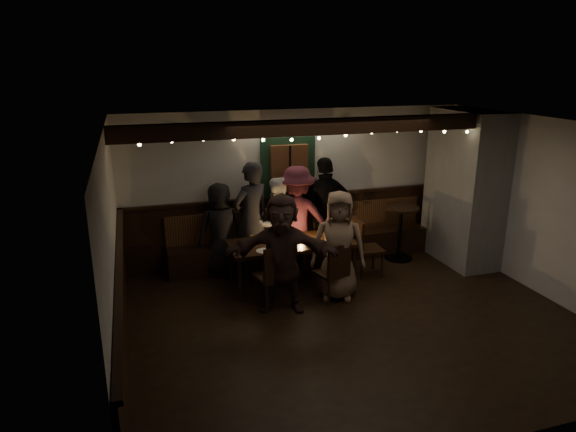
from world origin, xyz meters
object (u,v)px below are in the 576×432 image
object	(u,v)px
chair_near_right	(335,269)
person_b	(251,218)
person_c	(276,224)
person_a	(221,229)
chair_end	(363,244)
person_f	(282,253)
person_d	(297,218)
person_e	(325,210)
high_top	(400,226)
dining_table	(292,245)
person_g	(338,246)
chair_near_left	(275,273)

from	to	relation	value
chair_near_right	person_b	distance (m)	1.71
chair_near_right	person_c	world-z (taller)	person_c
chair_near_right	person_a	size ratio (longest dim) A/B	0.59
person_c	chair_end	bearing A→B (deg)	137.20
person_a	person_f	xyz separation A→B (m)	(0.58, -1.50, 0.08)
person_d	person_e	distance (m)	0.56
chair_end	high_top	world-z (taller)	high_top
high_top	chair_end	bearing A→B (deg)	-152.93
dining_table	person_e	bearing A→B (deg)	41.94
person_a	person_g	bearing A→B (deg)	129.56
chair_near_left	person_b	bearing A→B (deg)	90.28
person_e	person_g	distance (m)	1.46
chair_near_right	chair_near_left	bearing A→B (deg)	177.16
dining_table	person_d	distance (m)	0.74
high_top	person_f	distance (m)	2.81
person_b	person_c	distance (m)	0.44
person_c	high_top	bearing A→B (deg)	160.11
dining_table	person_e	world-z (taller)	person_e
dining_table	chair_near_right	world-z (taller)	chair_near_right
person_c	person_f	world-z (taller)	person_f
person_a	person_g	size ratio (longest dim) A/B	0.94
chair_near_right	person_d	world-z (taller)	person_d
person_a	person_b	bearing A→B (deg)	161.80
person_f	person_e	bearing A→B (deg)	69.76
person_d	person_e	xyz separation A→B (m)	(0.55, 0.11, 0.05)
dining_table	person_g	bearing A→B (deg)	-53.11
chair_near_right	chair_end	size ratio (longest dim) A/B	0.94
high_top	person_f	world-z (taller)	person_f
chair_near_right	person_c	size ratio (longest dim) A/B	0.57
chair_near_left	person_d	distance (m)	1.61
person_c	person_d	world-z (taller)	person_d
person_b	chair_near_left	bearing A→B (deg)	66.31
chair_near_left	person_f	size ratio (longest dim) A/B	0.57
chair_end	person_c	bearing A→B (deg)	151.55
dining_table	chair_end	world-z (taller)	chair_end
person_d	person_g	xyz separation A→B (m)	(0.20, -1.30, -0.06)
chair_end	person_f	bearing A→B (deg)	-154.78
chair_end	high_top	bearing A→B (deg)	27.07
chair_near_left	person_f	distance (m)	0.32
person_c	person_a	bearing A→B (deg)	-18.55
dining_table	chair_near_left	bearing A→B (deg)	-123.27
chair_near_right	high_top	bearing A→B (deg)	35.23
chair_end	person_g	size ratio (longest dim) A/B	0.59
person_c	person_d	xyz separation A→B (m)	(0.36, -0.02, 0.08)
person_c	person_d	size ratio (longest dim) A/B	0.90
chair_near_left	person_f	xyz separation A→B (m)	(0.09, -0.05, 0.30)
person_b	person_c	bearing A→B (deg)	160.03
chair_near_right	person_g	xyz separation A→B (m)	(0.09, 0.12, 0.31)
person_e	person_f	size ratio (longest dim) A/B	1.09
dining_table	chair_near_right	xyz separation A→B (m)	(0.40, -0.77, -0.13)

